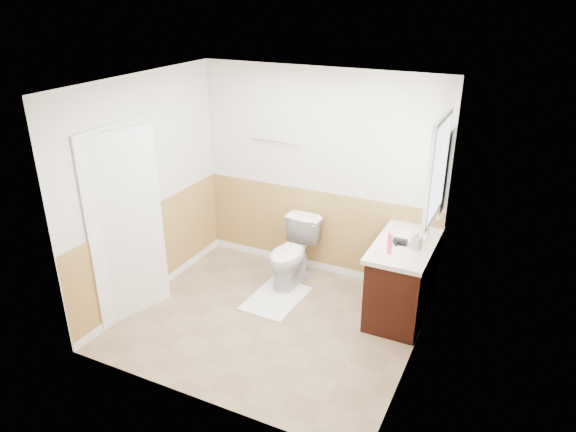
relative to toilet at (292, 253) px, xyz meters
The scene contains 32 objects.
floor 0.94m from the toilet, 81.07° to the right, with size 3.00×3.00×0.00m, color #8C7051.
ceiling 2.28m from the toilet, 81.07° to the right, with size 3.00×3.00×0.00m, color white.
wall_back 0.98m from the toilet, 73.80° to the left, with size 3.00×3.00×0.00m, color silver.
wall_front 2.31m from the toilet, 86.46° to the right, with size 3.00×3.00×0.00m, color silver.
wall_left 1.82m from the toilet, 148.33° to the right, with size 3.00×3.00×0.00m, color silver.
wall_right 2.03m from the toilet, 27.33° to the right, with size 3.00×3.00×0.00m, color silver.
wainscot_back 0.48m from the toilet, 73.39° to the left, with size 3.00×3.00×0.00m, color #A98143.
wainscot_front 2.14m from the toilet, 86.44° to the right, with size 3.00×3.00×0.00m, color #A98143.
wainscot_left 1.60m from the toilet, 148.10° to the right, with size 2.60×2.60×0.00m, color #A98143.
wainscot_right 1.83m from the toilet, 27.50° to the right, with size 2.60×2.60×0.00m, color #A98143.
toilet is the anchor object (origin of this frame).
bath_mat 0.57m from the toilet, 90.00° to the right, with size 0.55×0.80×0.02m, color white.
vanity_cabinet 1.35m from the toilet, ahead, with size 0.55×1.10×0.80m, color black.
vanity_knob_left 1.07m from the toilet, ahead, with size 0.03×0.03×0.03m, color #B5B5BC.
vanity_knob_right 1.06m from the toilet, ahead, with size 0.03×0.03×0.03m, color silver.
countertop 1.41m from the toilet, ahead, with size 0.60×1.15×0.05m, color beige.
sink_basin 1.43m from the toilet, ahead, with size 0.36×0.36×0.02m, color silver.
faucet 1.62m from the toilet, ahead, with size 0.02×0.02×0.14m, color silver.
lotion_bottle 1.42m from the toilet, 16.57° to the right, with size 0.05×0.05×0.22m, color #E23A7E.
soap_dispenser 1.57m from the toilet, ahead, with size 0.08×0.09×0.19m, color #8F94A1.
hair_dryer_body 1.39m from the toilet, ahead, with size 0.07×0.07×0.14m, color black.
hair_dryer_handle 1.36m from the toilet, ahead, with size 0.03×0.03×0.07m, color black.
mirror_panel 2.00m from the toilet, ahead, with size 0.02×0.35×0.90m, color silver.
window_frame 2.12m from the toilet, ahead, with size 0.04×0.80×1.00m, color white.
window_glass 2.13m from the toilet, ahead, with size 0.01×0.70×0.90m, color white.
door 1.92m from the toilet, 134.41° to the right, with size 0.05×0.80×2.04m, color white.
door_frame 1.97m from the toilet, 136.08° to the right, with size 0.02×0.92×2.10m, color white.
door_knob 1.64m from the toilet, 141.41° to the right, with size 0.06×0.06×0.06m, color silver.
towel_bar 1.34m from the toilet, 135.91° to the left, with size 0.02×0.02×0.62m, color silver.
tp_holder_bar 0.49m from the toilet, 85.16° to the left, with size 0.02×0.02×0.14m, color silver.
tp_roll 0.49m from the toilet, 85.16° to the left, with size 0.11×0.11×0.10m, color white.
tp_sheet 0.43m from the toilet, 85.16° to the left, with size 0.10×0.01×0.16m, color white.
Camera 1 is at (2.24, -4.19, 3.30)m, focal length 33.01 mm.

